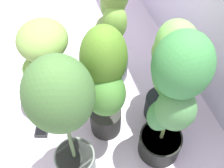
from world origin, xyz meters
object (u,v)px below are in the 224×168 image
at_px(potted_plant_front_right, 65,114).
at_px(potted_plant_front_left, 47,63).
at_px(hygrometer_box, 42,131).
at_px(potted_plant_back_left, 113,22).
at_px(potted_plant_back_right, 172,100).
at_px(potted_plant_back_center, 171,68).
at_px(potted_plant_center, 105,79).

distance_m(potted_plant_front_right, potted_plant_front_left, 0.55).
distance_m(potted_plant_front_right, hygrometer_box, 0.66).
xyz_separation_m(potted_plant_back_left, potted_plant_front_left, (0.08, -0.43, -0.12)).
xyz_separation_m(potted_plant_back_right, potted_plant_front_left, (-0.57, -0.50, -0.18)).
bearing_deg(potted_plant_back_left, potted_plant_front_right, -35.36).
relative_size(potted_plant_back_center, hygrometer_box, 7.61).
bearing_deg(potted_plant_center, potted_plant_back_center, 89.58).
xyz_separation_m(potted_plant_center, potted_plant_back_right, (0.24, 0.25, 0.04)).
relative_size(potted_plant_front_left, potted_plant_back_center, 0.86).
bearing_deg(potted_plant_back_left, potted_plant_front_left, -79.62).
bearing_deg(potted_plant_back_center, potted_plant_front_left, -117.39).
xyz_separation_m(potted_plant_front_left, hygrometer_box, (0.22, -0.14, -0.36)).
bearing_deg(hygrometer_box, potted_plant_front_left, -104.34).
bearing_deg(potted_plant_front_right, potted_plant_front_left, -178.10).
height_order(potted_plant_front_right, hygrometer_box, potted_plant_front_right).
height_order(potted_plant_back_right, hygrometer_box, potted_plant_back_right).
height_order(potted_plant_center, potted_plant_front_left, potted_plant_center).
distance_m(potted_plant_front_right, potted_plant_back_right, 0.49).
bearing_deg(potted_plant_back_left, potted_plant_back_right, 6.27).
bearing_deg(potted_plant_back_right, potted_plant_back_left, -173.73).
distance_m(potted_plant_center, potted_plant_front_right, 0.31).
distance_m(potted_plant_front_left, hygrometer_box, 0.45).
bearing_deg(potted_plant_center, potted_plant_front_right, -51.88).
distance_m(potted_plant_center, potted_plant_front_left, 0.43).
distance_m(potted_plant_center, hygrometer_box, 0.64).
bearing_deg(potted_plant_center, hygrometer_box, -103.96).
xyz_separation_m(potted_plant_back_left, hygrometer_box, (0.30, -0.58, -0.48)).
bearing_deg(potted_plant_back_right, potted_plant_back_center, 152.94).
xyz_separation_m(potted_plant_center, potted_plant_back_left, (-0.40, 0.18, -0.01)).
height_order(potted_plant_front_right, potted_plant_front_left, potted_plant_front_right).
distance_m(potted_plant_back_right, potted_plant_front_left, 0.78).
bearing_deg(potted_plant_front_right, potted_plant_back_center, 106.66).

